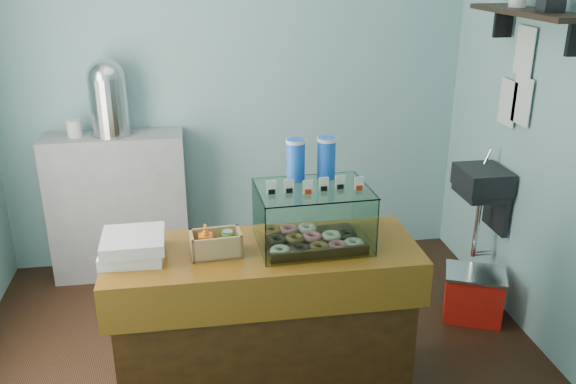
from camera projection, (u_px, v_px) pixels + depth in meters
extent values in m
plane|color=black|center=(260.00, 364.00, 3.67)|extent=(3.50, 3.50, 0.00)
cube|color=#7CB5B4|center=(234.00, 85.00, 4.54)|extent=(3.50, 0.04, 2.80)
cube|color=#7CB5B4|center=(311.00, 284.00, 1.78)|extent=(3.50, 0.04, 2.80)
cube|color=#7CB5B4|center=(565.00, 127.00, 3.42)|extent=(0.04, 3.00, 2.80)
cube|color=black|center=(483.00, 179.00, 4.08)|extent=(0.30, 0.35, 0.15)
cube|color=black|center=(497.00, 206.00, 4.17)|extent=(0.04, 0.30, 0.35)
cylinder|color=silver|center=(488.00, 157.00, 4.14)|extent=(0.02, 0.02, 0.12)
cylinder|color=silver|center=(477.00, 227.00, 4.21)|extent=(0.04, 0.04, 0.45)
cube|color=black|center=(529.00, 12.00, 3.46)|extent=(0.25, 1.00, 0.03)
cube|color=black|center=(503.00, 23.00, 3.87)|extent=(0.12, 0.03, 0.18)
cube|color=silver|center=(522.00, 101.00, 3.81)|extent=(0.01, 0.21, 0.30)
cube|color=silver|center=(508.00, 103.00, 3.99)|extent=(0.01, 0.21, 0.30)
cube|color=silver|center=(525.00, 51.00, 3.75)|extent=(0.01, 0.21, 0.30)
cube|color=#43270D|center=(264.00, 328.00, 3.29)|extent=(1.50, 0.56, 0.84)
cube|color=#452209|center=(263.00, 254.00, 3.13)|extent=(1.60, 0.60, 0.06)
cube|color=#452209|center=(270.00, 303.00, 2.91)|extent=(1.60, 0.04, 0.18)
cube|color=#97979A|center=(119.00, 206.00, 4.55)|extent=(1.00, 0.32, 1.10)
cube|color=#371D10|center=(312.00, 242.00, 3.16)|extent=(0.52, 0.38, 0.02)
torus|color=beige|center=(281.00, 251.00, 3.01)|extent=(0.10, 0.10, 0.03)
torus|color=black|center=(299.00, 249.00, 3.03)|extent=(0.10, 0.10, 0.03)
torus|color=brown|center=(318.00, 247.00, 3.05)|extent=(0.10, 0.10, 0.03)
torus|color=#CB5F7E|center=(336.00, 246.00, 3.06)|extent=(0.10, 0.10, 0.03)
torus|color=beige|center=(354.00, 244.00, 3.08)|extent=(0.10, 0.10, 0.03)
torus|color=black|center=(276.00, 240.00, 3.12)|extent=(0.10, 0.10, 0.03)
torus|color=brown|center=(294.00, 239.00, 3.14)|extent=(0.10, 0.10, 0.03)
torus|color=#CB5F7E|center=(312.00, 237.00, 3.15)|extent=(0.10, 0.10, 0.03)
torus|color=beige|center=(330.00, 236.00, 3.17)|extent=(0.10, 0.10, 0.03)
torus|color=black|center=(348.00, 234.00, 3.19)|extent=(0.10, 0.10, 0.03)
torus|color=brown|center=(272.00, 231.00, 3.23)|extent=(0.10, 0.10, 0.03)
torus|color=#CB5F7E|center=(290.00, 229.00, 3.24)|extent=(0.10, 0.10, 0.03)
torus|color=beige|center=(307.00, 228.00, 3.26)|extent=(0.10, 0.10, 0.03)
cube|color=white|center=(323.00, 233.00, 2.93)|extent=(0.56, 0.03, 0.30)
cube|color=white|center=(304.00, 202.00, 3.30)|extent=(0.56, 0.03, 0.30)
cube|color=white|center=(259.00, 221.00, 3.06)|extent=(0.02, 0.40, 0.30)
cube|color=white|center=(365.00, 213.00, 3.17)|extent=(0.02, 0.40, 0.30)
cube|color=white|center=(313.00, 189.00, 3.06)|extent=(0.59, 0.44, 0.01)
cube|color=silver|center=(272.00, 188.00, 2.96)|extent=(0.05, 0.01, 0.07)
cube|color=black|center=(272.00, 193.00, 2.97)|extent=(0.03, 0.02, 0.02)
cube|color=silver|center=(290.00, 187.00, 2.97)|extent=(0.05, 0.01, 0.07)
cube|color=black|center=(290.00, 191.00, 2.98)|extent=(0.03, 0.02, 0.02)
cube|color=silver|center=(307.00, 186.00, 2.99)|extent=(0.05, 0.01, 0.07)
cube|color=#B1270E|center=(307.00, 190.00, 3.00)|extent=(0.03, 0.02, 0.02)
cube|color=silver|center=(324.00, 184.00, 3.01)|extent=(0.05, 0.01, 0.07)
cube|color=black|center=(324.00, 189.00, 3.01)|extent=(0.03, 0.02, 0.02)
cube|color=silver|center=(341.00, 183.00, 3.02)|extent=(0.05, 0.01, 0.07)
cube|color=black|center=(341.00, 188.00, 3.03)|extent=(0.03, 0.02, 0.02)
cube|color=silver|center=(358.00, 182.00, 3.04)|extent=(0.05, 0.01, 0.07)
cube|color=#B1270E|center=(358.00, 186.00, 3.05)|extent=(0.03, 0.02, 0.02)
cylinder|color=blue|center=(296.00, 160.00, 3.13)|extent=(0.09, 0.09, 0.22)
cylinder|color=silver|center=(296.00, 141.00, 3.09)|extent=(0.10, 0.10, 0.02)
cylinder|color=blue|center=(326.00, 158.00, 3.16)|extent=(0.09, 0.09, 0.22)
cylinder|color=silver|center=(327.00, 139.00, 3.12)|extent=(0.10, 0.10, 0.02)
cube|color=#A48B52|center=(216.00, 253.00, 3.05)|extent=(0.26, 0.17, 0.01)
cube|color=#A48B52|center=(218.00, 250.00, 2.97)|extent=(0.25, 0.03, 0.12)
cube|color=#A48B52|center=(214.00, 238.00, 3.09)|extent=(0.25, 0.03, 0.12)
cube|color=#A48B52|center=(192.00, 246.00, 3.01)|extent=(0.02, 0.15, 0.12)
cube|color=#A48B52|center=(239.00, 241.00, 3.06)|extent=(0.02, 0.15, 0.12)
imported|color=orange|center=(206.00, 239.00, 3.01)|extent=(0.07, 0.08, 0.15)
cylinder|color=#2D8B25|center=(228.00, 242.00, 3.04)|extent=(0.06, 0.06, 0.10)
cylinder|color=silver|center=(228.00, 232.00, 3.02)|extent=(0.05, 0.05, 0.01)
cube|color=silver|center=(133.00, 251.00, 3.02)|extent=(0.31, 0.31, 0.06)
cube|color=silver|center=(133.00, 241.00, 2.99)|extent=(0.31, 0.31, 0.06)
cylinder|color=silver|center=(112.00, 134.00, 4.36)|extent=(0.30, 0.30, 0.01)
cylinder|color=silver|center=(109.00, 106.00, 4.29)|extent=(0.27, 0.27, 0.40)
sphere|color=silver|center=(106.00, 77.00, 4.21)|extent=(0.27, 0.27, 0.27)
cube|color=red|center=(473.00, 296.00, 4.10)|extent=(0.45, 0.40, 0.32)
cube|color=silver|center=(476.00, 274.00, 4.04)|extent=(0.47, 0.42, 0.02)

